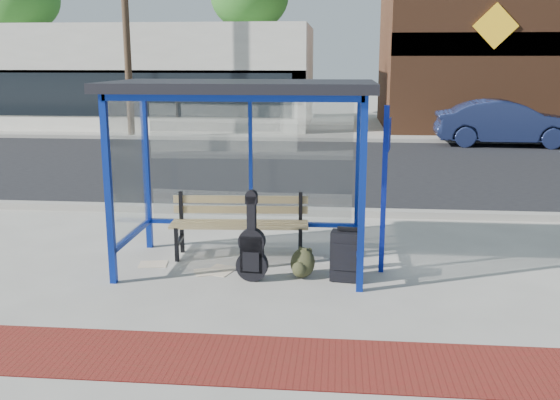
# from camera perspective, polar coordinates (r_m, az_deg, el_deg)

# --- Properties ---
(ground) EXTENTS (120.00, 120.00, 0.00)m
(ground) POSITION_cam_1_polar(r_m,az_deg,el_deg) (8.32, -3.33, -6.11)
(ground) COLOR #B2ADA0
(ground) RESTS_ON ground
(brick_paver_strip) EXTENTS (60.00, 1.00, 0.01)m
(brick_paver_strip) POSITION_cam_1_polar(r_m,az_deg,el_deg) (5.96, -7.21, -14.09)
(brick_paver_strip) COLOR maroon
(brick_paver_strip) RESTS_ON ground
(curb_near) EXTENTS (60.00, 0.25, 0.12)m
(curb_near) POSITION_cam_1_polar(r_m,az_deg,el_deg) (11.07, -1.08, -0.98)
(curb_near) COLOR gray
(curb_near) RESTS_ON ground
(street_asphalt) EXTENTS (60.00, 10.00, 0.00)m
(street_asphalt) POSITION_cam_1_polar(r_m,az_deg,el_deg) (16.05, 0.97, 3.12)
(street_asphalt) COLOR black
(street_asphalt) RESTS_ON ground
(curb_far) EXTENTS (60.00, 0.25, 0.12)m
(curb_far) POSITION_cam_1_polar(r_m,az_deg,el_deg) (21.08, 2.06, 5.58)
(curb_far) COLOR gray
(curb_far) RESTS_ON ground
(far_sidewalk) EXTENTS (60.00, 4.00, 0.01)m
(far_sidewalk) POSITION_cam_1_polar(r_m,az_deg,el_deg) (22.97, 2.34, 6.03)
(far_sidewalk) COLOR #B2ADA0
(far_sidewalk) RESTS_ON ground
(bus_shelter) EXTENTS (3.30, 1.80, 2.42)m
(bus_shelter) POSITION_cam_1_polar(r_m,az_deg,el_deg) (7.97, -3.45, 8.30)
(bus_shelter) COLOR navy
(bus_shelter) RESTS_ON ground
(storefront_white) EXTENTS (18.00, 6.04, 4.00)m
(storefront_white) POSITION_cam_1_polar(r_m,az_deg,el_deg) (27.73, -16.53, 10.81)
(storefront_white) COLOR silver
(storefront_white) RESTS_ON ground
(storefront_brown) EXTENTS (10.00, 7.08, 6.40)m
(storefront_brown) POSITION_cam_1_polar(r_m,az_deg,el_deg) (27.14, 20.42, 13.05)
(storefront_brown) COLOR #59331E
(storefront_brown) RESTS_ON ground
(tree_left) EXTENTS (3.60, 3.60, 7.03)m
(tree_left) POSITION_cam_1_polar(r_m,az_deg,el_deg) (33.56, -22.57, 16.54)
(tree_left) COLOR #4C3826
(tree_left) RESTS_ON ground
(utility_pole_west) EXTENTS (1.60, 0.24, 8.00)m
(utility_pole_west) POSITION_cam_1_polar(r_m,az_deg,el_deg) (22.42, -13.94, 16.02)
(utility_pole_west) COLOR #4C3826
(utility_pole_west) RESTS_ON ground
(bench) EXTENTS (1.91, 0.58, 0.89)m
(bench) POSITION_cam_1_polar(r_m,az_deg,el_deg) (8.63, -3.69, -1.92)
(bench) COLOR black
(bench) RESTS_ON ground
(guitar_bag) EXTENTS (0.40, 0.15, 1.08)m
(guitar_bag) POSITION_cam_1_polar(r_m,az_deg,el_deg) (7.69, -2.58, -4.60)
(guitar_bag) COLOR black
(guitar_bag) RESTS_ON ground
(suitcase) EXTENTS (0.42, 0.30, 0.68)m
(suitcase) POSITION_cam_1_polar(r_m,az_deg,el_deg) (7.76, 6.13, -5.11)
(suitcase) COLOR black
(suitcase) RESTS_ON ground
(backpack) EXTENTS (0.37, 0.36, 0.38)m
(backpack) POSITION_cam_1_polar(r_m,az_deg,el_deg) (7.86, 2.03, -5.85)
(backpack) COLOR #2D2E19
(backpack) RESTS_ON ground
(sign_post) EXTENTS (0.10, 0.27, 2.14)m
(sign_post) POSITION_cam_1_polar(r_m,az_deg,el_deg) (7.92, 9.57, 1.78)
(sign_post) COLOR #0D1C92
(sign_post) RESTS_ON ground
(newspaper_a) EXTENTS (0.47, 0.42, 0.01)m
(newspaper_a) POSITION_cam_1_polar(r_m,az_deg,el_deg) (8.16, -6.45, -6.53)
(newspaper_a) COLOR white
(newspaper_a) RESTS_ON ground
(newspaper_b) EXTENTS (0.41, 0.35, 0.01)m
(newspaper_b) POSITION_cam_1_polar(r_m,az_deg,el_deg) (8.57, -11.51, -5.77)
(newspaper_b) COLOR white
(newspaper_b) RESTS_ON ground
(newspaper_c) EXTENTS (0.45, 0.51, 0.01)m
(newspaper_c) POSITION_cam_1_polar(r_m,az_deg,el_deg) (8.19, -5.47, -6.43)
(newspaper_c) COLOR white
(newspaper_c) RESTS_ON ground
(parked_car) EXTENTS (4.45, 1.76, 1.44)m
(parked_car) POSITION_cam_1_polar(r_m,az_deg,el_deg) (21.10, 20.00, 6.63)
(parked_car) COLOR #1A2349
(parked_car) RESTS_ON ground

